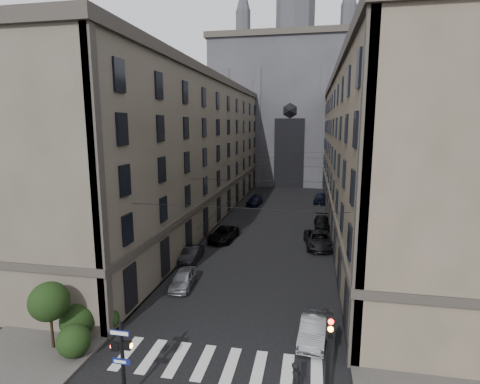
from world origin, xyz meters
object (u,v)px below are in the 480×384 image
Objects in this scene: car_right_midnear at (318,240)px; car_right_midfar at (323,223)px; car_left_midfar at (223,234)px; gothic_tower at (293,102)px; car_right_near at (313,328)px; car_right_far at (320,198)px; car_left_midnear at (192,254)px; traffic_light_right at (329,354)px; car_left_far at (255,201)px; car_left_near at (183,279)px; pedestrian_signal_left at (122,356)px; pedestrian at (296,383)px.

car_right_midnear is 7.62m from car_right_midfar.
car_left_midfar is 10.36m from car_right_midnear.
car_right_near is (5.06, -66.60, -17.08)m from gothic_tower.
car_right_far reaches higher than car_right_near.
car_left_midfar is at bearing 77.28° from car_left_midnear.
car_right_midfar is (10.97, 7.16, -0.00)m from car_left_midfar.
gothic_tower is at bearing 82.71° from car_left_midnear.
gothic_tower is 52.16m from car_right_midnear.
traffic_light_right is 1.12× the size of car_left_far.
car_left_near is 31.81m from car_left_far.
gothic_tower reaches higher than traffic_light_right.
pedestrian_signal_left reaches higher than car_left_far.
car_left_far is at bearing 110.24° from car_right_midnear.
pedestrian_signal_left is 11.10m from car_right_near.
car_right_midfar reaches higher than car_left_far.
traffic_light_right reaches higher than pedestrian_signal_left.
pedestrian reaches higher than car_right_midfar.
traffic_light_right is at bearing -70.53° from car_left_far.
car_right_midfar is (10.40, -12.18, 0.06)m from car_left_far.
gothic_tower is 63.57m from car_left_near.
pedestrian is (-0.80, -5.35, 0.27)m from car_right_near.
car_right_near is 0.74× the size of car_right_midnear.
gothic_tower reaches higher than car_right_near.
car_right_midnear reaches higher than car_left_midfar.
car_right_near is (9.26, -37.39, 0.04)m from car_left_far.
car_left_midfar is 25.35m from car_right_far.
car_right_midfar reaches higher than car_left_midnear.
car_right_near is at bearing -97.76° from car_right_midnear.
pedestrian_signal_left reaches higher than pedestrian.
car_right_near is at bearing -33.49° from car_left_near.
gothic_tower is 74.67m from traffic_light_right.
pedestrian reaches higher than car_left_far.
traffic_light_right is 1.20× the size of car_right_near.
traffic_light_right is at bearing -53.04° from car_left_near.
car_left_far is at bearing 128.84° from car_right_midfar.
car_left_midfar is (1.43, 6.86, 0.05)m from car_left_midnear.
pedestrian_signal_left is 44.28m from car_left_far.
pedestrian_signal_left is 0.80× the size of car_right_midfar.
car_left_far is at bearing -98.18° from gothic_tower.
car_left_near is 0.93× the size of car_right_near.
gothic_tower is 9.86× the size of car_right_midnear.
car_right_midfar is 15.69m from car_right_far.
pedestrian_signal_left is 0.83× the size of car_right_far.
gothic_tower reaches higher than car_left_midnear.
car_left_midfar is at bearing 171.49° from car_right_midnear.
gothic_tower is at bearing 88.68° from car_left_far.
traffic_light_right is 24.17m from car_right_midnear.
pedestrian_signal_left is 48.75m from car_right_far.
car_left_near is at bearing -86.08° from car_left_midfar.
car_right_midnear reaches higher than car_left_midnear.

